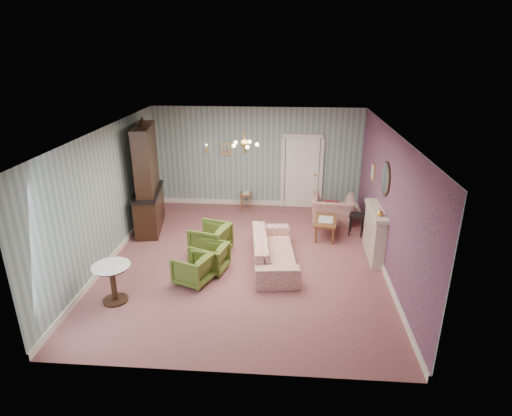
# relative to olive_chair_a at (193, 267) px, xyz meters

# --- Properties ---
(floor) EXTENTS (7.00, 7.00, 0.00)m
(floor) POSITION_rel_olive_chair_a_xyz_m (0.96, 1.02, -0.34)
(floor) COLOR #8D5253
(floor) RESTS_ON ground
(ceiling) EXTENTS (7.00, 7.00, 0.00)m
(ceiling) POSITION_rel_olive_chair_a_xyz_m (0.96, 1.02, 2.56)
(ceiling) COLOR white
(ceiling) RESTS_ON ground
(wall_back) EXTENTS (6.00, 0.00, 6.00)m
(wall_back) POSITION_rel_olive_chair_a_xyz_m (0.96, 4.52, 1.11)
(wall_back) COLOR slate
(wall_back) RESTS_ON ground
(wall_front) EXTENTS (6.00, 0.00, 6.00)m
(wall_front) POSITION_rel_olive_chair_a_xyz_m (0.96, -2.48, 1.11)
(wall_front) COLOR slate
(wall_front) RESTS_ON ground
(wall_left) EXTENTS (0.00, 7.00, 7.00)m
(wall_left) POSITION_rel_olive_chair_a_xyz_m (-2.04, 1.02, 1.11)
(wall_left) COLOR slate
(wall_left) RESTS_ON ground
(wall_right) EXTENTS (0.00, 7.00, 7.00)m
(wall_right) POSITION_rel_olive_chair_a_xyz_m (3.96, 1.02, 1.11)
(wall_right) COLOR slate
(wall_right) RESTS_ON ground
(wall_right_floral) EXTENTS (0.00, 7.00, 7.00)m
(wall_right_floral) POSITION_rel_olive_chair_a_xyz_m (3.95, 1.02, 1.11)
(wall_right_floral) COLOR #B45A75
(wall_right_floral) RESTS_ON ground
(door) EXTENTS (1.12, 0.12, 2.16)m
(door) POSITION_rel_olive_chair_a_xyz_m (2.26, 4.48, 0.74)
(door) COLOR white
(door) RESTS_ON floor
(olive_chair_a) EXTENTS (0.82, 0.85, 0.68)m
(olive_chair_a) POSITION_rel_olive_chair_a_xyz_m (0.00, 0.00, 0.00)
(olive_chair_a) COLOR #526724
(olive_chair_a) RESTS_ON floor
(olive_chair_b) EXTENTS (0.74, 0.77, 0.67)m
(olive_chair_b) POSITION_rel_olive_chair_a_xyz_m (0.27, 0.50, -0.01)
(olive_chair_b) COLOR #526724
(olive_chair_b) RESTS_ON floor
(olive_chair_c) EXTENTS (0.92, 0.95, 0.80)m
(olive_chair_c) POSITION_rel_olive_chair_a_xyz_m (0.14, 1.25, 0.06)
(olive_chair_c) COLOR #526724
(olive_chair_c) RESTS_ON floor
(sofa_chintz) EXTENTS (0.91, 2.35, 0.89)m
(sofa_chintz) POSITION_rel_olive_chair_a_xyz_m (1.59, 0.89, 0.11)
(sofa_chintz) COLOR #9F4046
(sofa_chintz) RESTS_ON floor
(wingback_chair) EXTENTS (1.17, 0.82, 0.97)m
(wingback_chair) POSITION_rel_olive_chair_a_xyz_m (3.08, 3.35, 0.14)
(wingback_chair) COLOR #9F4046
(wingback_chair) RESTS_ON floor
(dresser) EXTENTS (0.88, 1.79, 2.86)m
(dresser) POSITION_rel_olive_chair_a_xyz_m (-1.69, 2.58, 1.09)
(dresser) COLOR black
(dresser) RESTS_ON floor
(fireplace) EXTENTS (0.30, 1.40, 1.16)m
(fireplace) POSITION_rel_olive_chair_a_xyz_m (3.82, 1.42, 0.24)
(fireplace) COLOR beige
(fireplace) RESTS_ON floor
(mantel_vase) EXTENTS (0.15, 0.15, 0.15)m
(mantel_vase) POSITION_rel_olive_chair_a_xyz_m (3.80, 1.02, 0.89)
(mantel_vase) COLOR gold
(mantel_vase) RESTS_ON fireplace
(oval_mirror) EXTENTS (0.04, 0.76, 0.84)m
(oval_mirror) POSITION_rel_olive_chair_a_xyz_m (3.92, 1.42, 1.51)
(oval_mirror) COLOR white
(oval_mirror) RESTS_ON wall_right
(framed_print) EXTENTS (0.04, 0.34, 0.42)m
(framed_print) POSITION_rel_olive_chair_a_xyz_m (3.93, 2.77, 1.26)
(framed_print) COLOR gold
(framed_print) RESTS_ON wall_right
(coffee_table) EXTENTS (0.63, 0.98, 0.47)m
(coffee_table) POSITION_rel_olive_chair_a_xyz_m (2.82, 2.38, -0.11)
(coffee_table) COLOR brown
(coffee_table) RESTS_ON floor
(side_table_black) EXTENTS (0.45, 0.45, 0.55)m
(side_table_black) POSITION_rel_olive_chair_a_xyz_m (3.61, 2.58, -0.07)
(side_table_black) COLOR black
(side_table_black) RESTS_ON floor
(pedestal_table) EXTENTS (0.76, 0.76, 0.76)m
(pedestal_table) POSITION_rel_olive_chair_a_xyz_m (-1.33, -0.79, 0.04)
(pedestal_table) COLOR black
(pedestal_table) RESTS_ON floor
(nesting_table) EXTENTS (0.36, 0.45, 0.55)m
(nesting_table) POSITION_rel_olive_chair_a_xyz_m (0.67, 4.07, -0.07)
(nesting_table) COLOR brown
(nesting_table) RESTS_ON floor
(gilt_mirror_back) EXTENTS (0.28, 0.06, 0.36)m
(gilt_mirror_back) POSITION_rel_olive_chair_a_xyz_m (0.06, 4.48, 1.36)
(gilt_mirror_back) COLOR gold
(gilt_mirror_back) RESTS_ON wall_back
(sconce_left) EXTENTS (0.16, 0.12, 0.30)m
(sconce_left) POSITION_rel_olive_chair_a_xyz_m (-0.49, 4.46, 1.36)
(sconce_left) COLOR gold
(sconce_left) RESTS_ON wall_back
(sconce_right) EXTENTS (0.16, 0.12, 0.30)m
(sconce_right) POSITION_rel_olive_chair_a_xyz_m (0.61, 4.46, 1.36)
(sconce_right) COLOR gold
(sconce_right) RESTS_ON wall_back
(chandelier) EXTENTS (0.56, 0.56, 0.36)m
(chandelier) POSITION_rel_olive_chair_a_xyz_m (0.96, 1.02, 2.29)
(chandelier) COLOR gold
(chandelier) RESTS_ON ceiling
(burgundy_cushion) EXTENTS (0.41, 0.28, 0.39)m
(burgundy_cushion) POSITION_rel_olive_chair_a_xyz_m (3.03, 3.20, 0.14)
(burgundy_cushion) COLOR maroon
(burgundy_cushion) RESTS_ON wingback_chair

